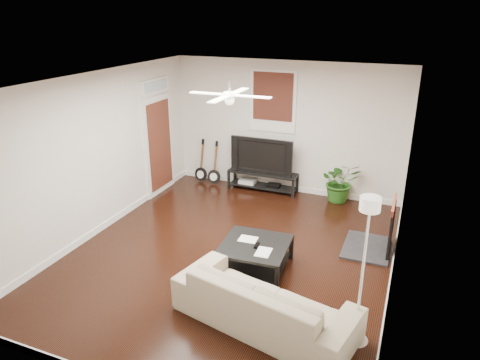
# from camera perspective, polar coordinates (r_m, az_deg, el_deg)

# --- Properties ---
(room) EXTENTS (5.01, 6.01, 2.81)m
(room) POSITION_cam_1_polar(r_m,az_deg,el_deg) (6.80, -1.27, 0.84)
(room) COLOR black
(room) RESTS_ON ground
(brick_accent) EXTENTS (0.02, 2.20, 2.80)m
(brick_accent) POSITION_cam_1_polar(r_m,az_deg,el_deg) (7.24, 20.45, 0.77)
(brick_accent) COLOR #AE4838
(brick_accent) RESTS_ON floor
(fireplace) EXTENTS (0.80, 1.10, 0.92)m
(fireplace) POSITION_cam_1_polar(r_m,az_deg,el_deg) (7.61, 17.40, -5.59)
(fireplace) COLOR black
(fireplace) RESTS_ON floor
(window_back) EXTENTS (1.00, 0.06, 1.30)m
(window_back) POSITION_cam_1_polar(r_m,az_deg,el_deg) (9.44, 4.24, 10.02)
(window_back) COLOR #33120E
(window_back) RESTS_ON wall_back
(door_left) EXTENTS (0.08, 1.00, 2.50)m
(door_left) POSITION_cam_1_polar(r_m,az_deg,el_deg) (9.56, -10.40, 5.56)
(door_left) COLOR white
(door_left) RESTS_ON wall_left
(tv_stand) EXTENTS (1.53, 0.41, 0.43)m
(tv_stand) POSITION_cam_1_polar(r_m,az_deg,el_deg) (9.79, 2.93, -0.14)
(tv_stand) COLOR black
(tv_stand) RESTS_ON floor
(tv) EXTENTS (1.37, 0.18, 0.79)m
(tv) POSITION_cam_1_polar(r_m,az_deg,el_deg) (9.60, 3.03, 3.29)
(tv) COLOR black
(tv) RESTS_ON tv_stand
(coffee_table) EXTENTS (1.06, 1.06, 0.42)m
(coffee_table) POSITION_cam_1_polar(r_m,az_deg,el_deg) (6.91, 1.90, -9.74)
(coffee_table) COLOR black
(coffee_table) RESTS_ON floor
(sofa) EXTENTS (2.48, 1.41, 0.68)m
(sofa) POSITION_cam_1_polar(r_m,az_deg,el_deg) (5.76, 3.15, -15.23)
(sofa) COLOR #C9AF96
(sofa) RESTS_ON floor
(floor_lamp) EXTENTS (0.38, 0.38, 1.91)m
(floor_lamp) POSITION_cam_1_polar(r_m,az_deg,el_deg) (5.32, 15.41, -11.50)
(floor_lamp) COLOR silver
(floor_lamp) RESTS_ON floor
(potted_plant) EXTENTS (0.98, 0.92, 0.87)m
(potted_plant) POSITION_cam_1_polar(r_m,az_deg,el_deg) (9.37, 12.74, -0.18)
(potted_plant) COLOR #245919
(potted_plant) RESTS_ON floor
(guitar_left) EXTENTS (0.33, 0.25, 0.99)m
(guitar_left) POSITION_cam_1_polar(r_m,az_deg,el_deg) (10.22, -5.09, 2.42)
(guitar_left) COLOR black
(guitar_left) RESTS_ON floor
(guitar_right) EXTENTS (0.31, 0.22, 0.99)m
(guitar_right) POSITION_cam_1_polar(r_m,az_deg,el_deg) (10.05, -3.39, 2.14)
(guitar_right) COLOR black
(guitar_right) RESTS_ON floor
(ceiling_fan) EXTENTS (1.24, 1.24, 0.32)m
(ceiling_fan) POSITION_cam_1_polar(r_m,az_deg,el_deg) (6.48, -1.35, 10.85)
(ceiling_fan) COLOR white
(ceiling_fan) RESTS_ON ceiling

